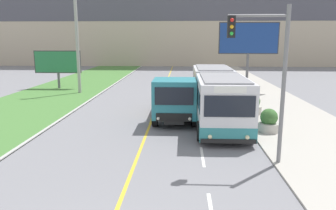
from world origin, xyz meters
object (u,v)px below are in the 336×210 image
(traffic_light_mast, at_px, (268,66))
(billboard_large, at_px, (249,40))
(planter_round_second, at_px, (253,105))
(city_bus, at_px, (217,95))
(dump_truck, at_px, (175,100))
(planter_round_near, at_px, (269,122))
(utility_pole_far, at_px, (77,35))
(billboard_small, at_px, (58,63))

(traffic_light_mast, xyz_separation_m, billboard_large, (2.63, 17.57, 0.87))
(traffic_light_mast, distance_m, planter_round_second, 9.28)
(city_bus, bearing_deg, billboard_large, 69.75)
(city_bus, relative_size, planter_round_second, 8.98)
(dump_truck, bearing_deg, planter_round_near, -22.97)
(utility_pole_far, xyz_separation_m, billboard_large, (15.30, 0.77, -0.48))
(billboard_large, xyz_separation_m, planter_round_second, (-1.26, -8.99, -4.12))
(billboard_large, height_order, billboard_small, billboard_large)
(billboard_small, distance_m, planter_round_second, 20.24)
(planter_round_near, bearing_deg, dump_truck, 157.03)
(city_bus, relative_size, planter_round_near, 9.35)
(dump_truck, xyz_separation_m, utility_pole_far, (-9.01, 10.30, 3.90))
(planter_round_near, bearing_deg, billboard_large, 84.37)
(traffic_light_mast, relative_size, planter_round_near, 4.96)
(city_bus, bearing_deg, billboard_small, 140.20)
(utility_pole_far, bearing_deg, planter_round_near, -41.57)
(city_bus, xyz_separation_m, dump_truck, (-2.53, -0.88, -0.17))
(city_bus, distance_m, traffic_light_mast, 7.83)
(dump_truck, distance_m, planter_round_second, 5.49)
(city_bus, xyz_separation_m, planter_round_second, (2.50, 1.21, -0.87))
(utility_pole_far, bearing_deg, city_bus, -39.24)
(dump_truck, xyz_separation_m, billboard_large, (6.29, 11.07, 3.42))
(city_bus, distance_m, utility_pole_far, 15.36)
(utility_pole_far, xyz_separation_m, planter_round_second, (14.04, -8.22, -4.60))
(city_bus, relative_size, billboard_large, 1.82)
(dump_truck, relative_size, utility_pole_far, 0.62)
(planter_round_second, bearing_deg, dump_truck, -157.50)
(city_bus, bearing_deg, utility_pole_far, 140.76)
(traffic_light_mast, bearing_deg, billboard_small, 128.76)
(dump_truck, bearing_deg, billboard_large, 60.39)
(billboard_small, bearing_deg, utility_pole_far, -41.91)
(city_bus, bearing_deg, planter_round_second, 25.79)
(billboard_large, height_order, planter_round_second, billboard_large)
(dump_truck, relative_size, traffic_light_mast, 1.05)
(billboard_large, bearing_deg, planter_round_second, -97.98)
(traffic_light_mast, height_order, planter_round_second, traffic_light_mast)
(billboard_large, relative_size, planter_round_second, 4.94)
(utility_pole_far, distance_m, planter_round_near, 19.28)
(billboard_small, height_order, planter_round_second, billboard_small)
(city_bus, bearing_deg, traffic_light_mast, -81.27)
(billboard_large, relative_size, billboard_small, 1.37)
(dump_truck, relative_size, billboard_small, 1.39)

